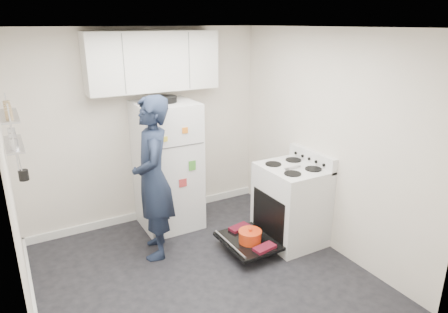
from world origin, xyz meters
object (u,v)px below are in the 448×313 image
open_oven_door (249,239)px  refrigerator (168,165)px  electric_range (290,205)px  person (153,179)px

open_oven_door → refrigerator: size_ratio=0.42×
open_oven_door → electric_range: bearing=1.6°
open_oven_door → refrigerator: refrigerator is taller
open_oven_door → person: (-0.91, 0.55, 0.74)m
open_oven_door → refrigerator: bearing=115.0°
electric_range → open_oven_door: electric_range is taller
electric_range → open_oven_door: size_ratio=1.55×
electric_range → person: bearing=160.5°
refrigerator → person: person is taller
electric_range → open_oven_door: bearing=-178.4°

